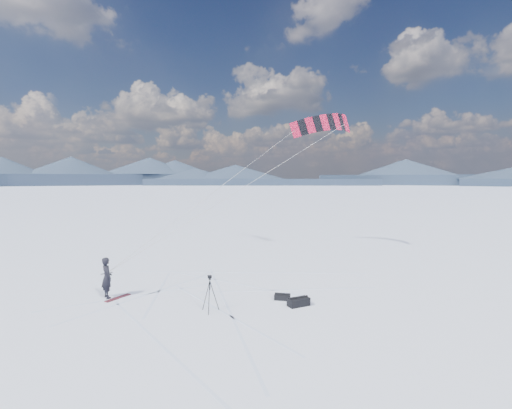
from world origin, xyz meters
TOP-DOWN VIEW (x-y plane):
  - ground at (0.00, 0.00)m, footprint 1800.00×1800.00m
  - horizon_hills at (-0.00, 0.00)m, footprint 704.00×704.00m
  - snow_tracks at (-0.56, -0.72)m, footprint 17.62×14.39m
  - snowkiter at (-3.08, 3.33)m, footprint 0.54×0.74m
  - snowboard at (-2.68, 2.99)m, footprint 1.28×0.84m
  - tripod at (0.20, -0.81)m, footprint 0.66×0.73m
  - gear_bag_a at (3.74, -2.23)m, footprint 0.97×0.53m
  - gear_bag_b at (3.61, -1.20)m, footprint 0.75×0.74m
  - power_kite at (12.63, 6.43)m, footprint 16.88×5.66m

SIDE VIEW (x-z plane):
  - ground at x=0.00m, z-range 0.00..0.00m
  - snowkiter at x=-3.08m, z-range -0.94..0.94m
  - snow_tracks at x=-0.56m, z-range 0.00..0.01m
  - snowboard at x=-2.68m, z-range 0.00..0.04m
  - gear_bag_b at x=3.61m, z-range -0.02..0.30m
  - gear_bag_a at x=3.74m, z-range -0.02..0.39m
  - tripod at x=0.20m, z-range 0.22..1.75m
  - horizon_hills at x=0.00m, z-range -0.61..9.91m
  - power_kite at x=12.63m, z-range 4.86..13.99m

